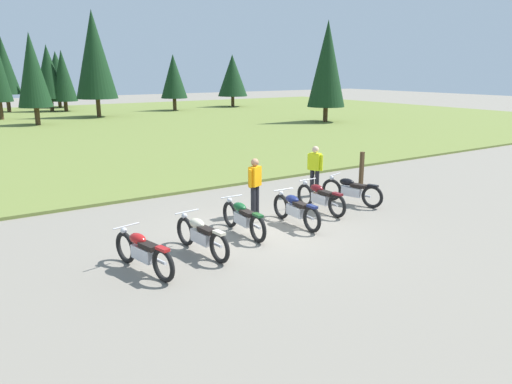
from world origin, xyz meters
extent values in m
plane|color=gray|center=(0.00, 0.00, 0.00)|extent=(140.00, 140.00, 0.00)
cube|color=olive|center=(0.00, 26.69, 0.05)|extent=(80.00, 44.00, 0.10)
cylinder|color=#47331E|center=(2.56, 41.18, 0.67)|extent=(0.36, 0.36, 1.35)
cone|color=#143319|center=(2.56, 41.18, 3.89)|extent=(2.82, 2.82, 5.08)
cylinder|color=#47331E|center=(4.30, 46.07, 0.62)|extent=(0.36, 0.36, 1.23)
cone|color=#143319|center=(4.30, 46.07, 3.61)|extent=(3.22, 3.22, 4.75)
cylinder|color=#47331E|center=(3.72, 40.49, 0.54)|extent=(0.36, 0.36, 1.08)
cone|color=#143319|center=(3.72, 40.49, 3.51)|extent=(2.40, 2.40, 4.86)
cylinder|color=#47331E|center=(-0.75, 29.04, 0.70)|extent=(0.36, 0.36, 1.41)
cone|color=#143319|center=(-0.75, 29.04, 4.06)|extent=(2.40, 2.40, 5.30)
cylinder|color=#47331E|center=(13.11, 35.59, 0.66)|extent=(0.36, 0.36, 1.31)
cone|color=#143319|center=(13.11, 35.59, 3.43)|extent=(2.62, 2.62, 4.24)
cylinder|color=#47331E|center=(4.78, 32.79, 0.84)|extent=(0.36, 0.36, 1.67)
cone|color=#143319|center=(4.78, 32.79, 5.30)|extent=(3.45, 3.45, 7.26)
cylinder|color=#47331E|center=(18.52, 19.00, 0.64)|extent=(0.36, 0.36, 1.27)
cone|color=#143319|center=(18.52, 19.00, 4.50)|extent=(2.89, 2.89, 6.45)
cylinder|color=#47331E|center=(20.59, 36.82, 0.62)|extent=(0.36, 0.36, 1.24)
cone|color=#143319|center=(20.59, 36.82, 3.46)|extent=(3.23, 3.23, 4.43)
cylinder|color=#47331E|center=(-1.08, 42.68, 0.89)|extent=(0.36, 0.36, 1.78)
cone|color=#143319|center=(-1.08, 42.68, 4.45)|extent=(2.62, 2.62, 5.35)
cylinder|color=#47331E|center=(-2.56, 34.86, 0.77)|extent=(0.36, 0.36, 1.54)
torus|color=black|center=(-3.83, -0.11, 0.35)|extent=(0.25, 0.70, 0.70)
torus|color=black|center=(-3.53, -1.47, 0.35)|extent=(0.25, 0.70, 0.70)
cube|color=silver|center=(-3.68, -0.79, 0.40)|extent=(0.33, 0.67, 0.28)
ellipsoid|color=#AD1919|center=(-3.72, -0.62, 0.68)|extent=(0.36, 0.53, 0.22)
cube|color=black|center=(-3.63, -1.01, 0.62)|extent=(0.32, 0.52, 0.10)
cube|color=#AD1919|center=(-3.53, -1.47, 0.69)|extent=(0.21, 0.34, 0.06)
cylinder|color=silver|center=(-3.81, -0.21, 0.86)|extent=(0.61, 0.17, 0.03)
sphere|color=silver|center=(-3.84, -0.09, 0.73)|extent=(0.14, 0.14, 0.14)
cylinder|color=silver|center=(-3.48, -1.05, 0.30)|extent=(0.19, 0.55, 0.07)
torus|color=black|center=(-2.29, 0.16, 0.35)|extent=(0.18, 0.71, 0.70)
torus|color=black|center=(-2.14, -1.23, 0.35)|extent=(0.18, 0.71, 0.70)
cube|color=silver|center=(-2.22, -0.54, 0.40)|extent=(0.27, 0.66, 0.28)
ellipsoid|color=beige|center=(-2.24, -0.36, 0.68)|extent=(0.31, 0.51, 0.22)
cube|color=black|center=(-2.19, -0.76, 0.62)|extent=(0.27, 0.50, 0.10)
cube|color=beige|center=(-2.14, -1.23, 0.69)|extent=(0.17, 0.33, 0.06)
cylinder|color=silver|center=(-2.28, 0.06, 0.86)|extent=(0.62, 0.10, 0.03)
sphere|color=silver|center=(-2.30, 0.18, 0.73)|extent=(0.14, 0.14, 0.14)
cylinder|color=silver|center=(-2.05, -0.82, 0.30)|extent=(0.13, 0.55, 0.07)
torus|color=black|center=(-0.71, 0.78, 0.35)|extent=(0.12, 0.70, 0.70)
torus|color=black|center=(-0.75, -0.62, 0.35)|extent=(0.12, 0.70, 0.70)
cube|color=silver|center=(-0.73, 0.08, 0.40)|extent=(0.22, 0.65, 0.28)
ellipsoid|color=#144C23|center=(-0.72, 0.26, 0.68)|extent=(0.27, 0.49, 0.22)
cube|color=black|center=(-0.73, -0.14, 0.62)|extent=(0.23, 0.49, 0.10)
cube|color=#144C23|center=(-0.75, -0.62, 0.69)|extent=(0.15, 0.32, 0.06)
cylinder|color=silver|center=(-0.71, 0.68, 0.86)|extent=(0.62, 0.05, 0.03)
sphere|color=silver|center=(-0.71, 0.80, 0.73)|extent=(0.14, 0.14, 0.14)
cylinder|color=silver|center=(-0.59, -0.22, 0.30)|extent=(0.09, 0.55, 0.07)
torus|color=black|center=(0.88, 0.65, 0.35)|extent=(0.12, 0.70, 0.70)
torus|color=black|center=(0.83, -0.75, 0.35)|extent=(0.12, 0.70, 0.70)
cube|color=silver|center=(0.85, -0.05, 0.40)|extent=(0.22, 0.65, 0.28)
ellipsoid|color=navy|center=(0.86, 0.13, 0.68)|extent=(0.28, 0.49, 0.22)
cube|color=black|center=(0.85, -0.27, 0.62)|extent=(0.24, 0.49, 0.10)
cube|color=navy|center=(0.83, -0.75, 0.69)|extent=(0.15, 0.32, 0.06)
cylinder|color=silver|center=(0.87, 0.55, 0.86)|extent=(0.62, 0.05, 0.03)
sphere|color=silver|center=(0.88, 0.67, 0.73)|extent=(0.14, 0.14, 0.14)
cylinder|color=silver|center=(0.98, -0.36, 0.30)|extent=(0.09, 0.55, 0.07)
torus|color=black|center=(2.22, 1.25, 0.35)|extent=(0.11, 0.70, 0.70)
torus|color=black|center=(2.24, -0.15, 0.35)|extent=(0.11, 0.70, 0.70)
cube|color=silver|center=(2.23, 0.55, 0.40)|extent=(0.21, 0.64, 0.28)
ellipsoid|color=maroon|center=(2.22, 0.73, 0.68)|extent=(0.27, 0.48, 0.22)
cube|color=black|center=(2.23, 0.33, 0.62)|extent=(0.23, 0.48, 0.10)
cube|color=maroon|center=(2.24, -0.15, 0.69)|extent=(0.14, 0.32, 0.06)
cylinder|color=silver|center=(2.22, 1.15, 0.86)|extent=(0.62, 0.04, 0.03)
sphere|color=silver|center=(2.22, 1.27, 0.73)|extent=(0.14, 0.14, 0.14)
cylinder|color=silver|center=(2.37, 0.25, 0.30)|extent=(0.08, 0.55, 0.07)
torus|color=black|center=(3.37, 1.33, 0.35)|extent=(0.31, 0.70, 0.70)
torus|color=black|center=(3.80, 0.00, 0.35)|extent=(0.31, 0.70, 0.70)
cube|color=silver|center=(3.59, 0.66, 0.40)|extent=(0.39, 0.67, 0.28)
ellipsoid|color=black|center=(3.53, 0.84, 0.68)|extent=(0.39, 0.54, 0.22)
cube|color=black|center=(3.66, 0.45, 0.62)|extent=(0.36, 0.52, 0.10)
cube|color=black|center=(3.80, 0.00, 0.69)|extent=(0.23, 0.35, 0.06)
cylinder|color=silver|center=(3.40, 1.24, 0.86)|extent=(0.60, 0.22, 0.03)
sphere|color=silver|center=(3.37, 1.35, 0.73)|extent=(0.14, 0.14, 0.14)
cylinder|color=silver|center=(3.81, 0.42, 0.30)|extent=(0.24, 0.54, 0.07)
cylinder|color=black|center=(0.48, 1.30, 0.44)|extent=(0.14, 0.14, 0.88)
cylinder|color=black|center=(0.32, 1.23, 0.44)|extent=(0.14, 0.14, 0.88)
cube|color=orange|center=(0.40, 1.26, 1.16)|extent=(0.42, 0.34, 0.56)
sphere|color=#9E7051|center=(0.40, 1.26, 1.56)|extent=(0.22, 0.22, 0.22)
cylinder|color=orange|center=(0.61, 1.35, 1.14)|extent=(0.09, 0.09, 0.52)
cylinder|color=orange|center=(0.19, 1.17, 1.14)|extent=(0.09, 0.09, 0.52)
cylinder|color=black|center=(3.30, 1.98, 0.44)|extent=(0.14, 0.14, 0.88)
cylinder|color=black|center=(3.23, 2.14, 0.44)|extent=(0.14, 0.14, 0.88)
cube|color=#D8EA19|center=(3.26, 2.06, 1.16)|extent=(0.35, 0.42, 0.56)
sphere|color=beige|center=(3.26, 2.06, 1.56)|extent=(0.22, 0.22, 0.22)
cylinder|color=#D8EA19|center=(3.36, 1.85, 1.14)|extent=(0.09, 0.09, 0.52)
cylinder|color=#D8EA19|center=(3.17, 2.27, 1.14)|extent=(0.09, 0.09, 0.52)
cube|color=#47331E|center=(5.84, 2.48, 0.59)|extent=(0.12, 0.12, 1.18)
camera|label=1|loc=(-6.82, -9.83, 4.07)|focal=33.78mm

